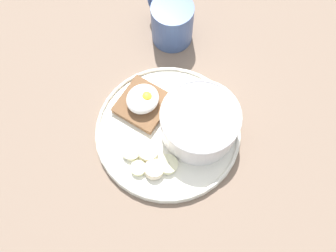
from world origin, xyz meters
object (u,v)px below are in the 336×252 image
Objects in this scene: banana_slice_left at (154,169)px; banana_slice_back at (131,151)px; oatmeal_bowl at (199,122)px; coffee_mug at (172,22)px; banana_slice_front at (148,152)px; banana_slice_right at (168,164)px; toast_slice at (143,104)px; banana_slice_inner at (138,168)px; poached_egg at (143,99)px.

banana_slice_left is 0.93× the size of banana_slice_back.
coffee_mug is (13.22, 16.97, 0.03)cm from oatmeal_bowl.
banana_slice_right is at bearing -82.66° from banana_slice_front.
oatmeal_bowl is 1.42× the size of toast_slice.
banana_slice_back is (-10.73, 6.39, -2.78)cm from oatmeal_bowl.
coffee_mug is (25.47, 13.59, 2.87)cm from banana_slice_inner.
toast_slice is 2.19× the size of banana_slice_front.
toast_slice and banana_slice_back have the same top height.
poached_egg is 12.64cm from banana_slice_left.
banana_slice_left is at bearing 173.82° from oatmeal_bowl.
banana_slice_inner is (-1.52, 2.22, -0.25)cm from banana_slice_left.
toast_slice is 1.58× the size of poached_egg.
banana_slice_back is (-1.65, 2.44, -0.12)cm from banana_slice_front.
oatmeal_bowl is 1.19× the size of coffee_mug.
banana_slice_back reaches higher than banana_slice_inner.
banana_slice_front is at bearing 10.13° from banana_slice_inner.
banana_slice_left is 2.49cm from banana_slice_right.
banana_slice_right is at bearing -179.73° from oatmeal_bowl.
banana_slice_right is 0.38× the size of coffee_mug.
banana_slice_front reaches higher than banana_slice_inner.
banana_slice_back is at bearing -156.16° from coffee_mug.
banana_slice_right is (2.16, -6.43, 0.04)cm from banana_slice_back.
banana_slice_right is at bearing -42.79° from banana_slice_inner.
banana_slice_left is 1.58× the size of banana_slice_inner.
banana_slice_back is (-8.15, -4.19, -2.28)cm from poached_egg.
poached_egg is at bearing 49.08° from banana_slice_left.
poached_egg is at bearing 103.69° from oatmeal_bowl.
coffee_mug is (15.83, 6.33, 2.66)cm from toast_slice.
banana_slice_front is 0.91× the size of banana_slice_back.
oatmeal_bowl reaches higher than banana_slice_front.
oatmeal_bowl reaches higher than banana_slice_back.
banana_slice_left is (-10.74, 1.16, -2.58)cm from oatmeal_bowl.
poached_egg is 1.36× the size of banana_slice_left.
banana_slice_left is 1.03× the size of banana_slice_right.
coffee_mug reaches higher than oatmeal_bowl.
oatmeal_bowl is at bearing -76.31° from poached_egg.
banana_slice_left is at bearing -130.63° from toast_slice.
coffee_mug reaches higher than banana_slice_inner.
banana_slice_left is 5.23cm from banana_slice_back.
banana_slice_inner is at bearing -169.87° from banana_slice_front.
toast_slice is 0.84× the size of coffee_mug.
coffee_mug is (15.79, 6.39, 0.53)cm from poached_egg.
poached_egg is 1.39× the size of banana_slice_front.
banana_slice_inner is (-3.18, -0.57, -0.18)cm from banana_slice_front.
coffee_mug is (22.30, 13.02, 2.69)cm from banana_slice_front.
coffee_mug is (23.95, 10.58, 2.81)cm from banana_slice_back.
oatmeal_bowl is 3.12× the size of banana_slice_front.
banana_slice_front is 0.38× the size of coffee_mug.
toast_slice is at bearing -158.19° from coffee_mug.
oatmeal_bowl is 3.13× the size of banana_slice_right.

